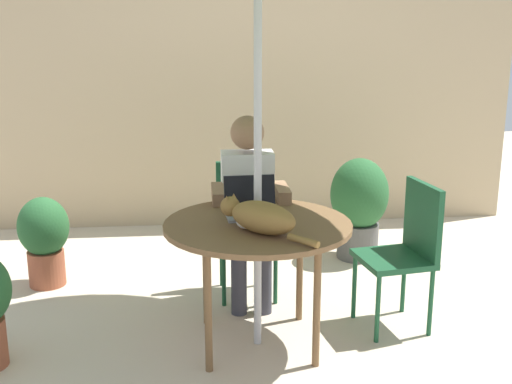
# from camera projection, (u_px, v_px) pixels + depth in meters

# --- Properties ---
(ground_plane) EXTENTS (14.00, 14.00, 0.00)m
(ground_plane) POSITION_uv_depth(u_px,v_px,m) (258.00, 343.00, 3.86)
(ground_plane) COLOR beige
(fence_back) EXTENTS (5.06, 0.08, 1.99)m
(fence_back) POSITION_uv_depth(u_px,v_px,m) (232.00, 115.00, 5.89)
(fence_back) COLOR tan
(fence_back) RESTS_ON ground
(patio_table) EXTENTS (1.05, 1.05, 0.74)m
(patio_table) POSITION_uv_depth(u_px,v_px,m) (258.00, 233.00, 3.68)
(patio_table) COLOR brown
(patio_table) RESTS_ON ground
(chair_occupied) EXTENTS (0.40, 0.40, 0.90)m
(chair_occupied) POSITION_uv_depth(u_px,v_px,m) (246.00, 217.00, 4.49)
(chair_occupied) COLOR #194C2D
(chair_occupied) RESTS_ON ground
(chair_empty) EXTENTS (0.46, 0.46, 0.90)m
(chair_empty) POSITION_uv_depth(u_px,v_px,m) (407.00, 244.00, 3.96)
(chair_empty) COLOR #194C2D
(chair_empty) RESTS_ON ground
(person_seated) EXTENTS (0.48, 0.48, 1.24)m
(person_seated) POSITION_uv_depth(u_px,v_px,m) (248.00, 199.00, 4.29)
(person_seated) COLOR white
(person_seated) RESTS_ON ground
(laptop) EXTENTS (0.32, 0.27, 0.21)m
(laptop) POSITION_uv_depth(u_px,v_px,m) (251.00, 203.00, 3.82)
(laptop) COLOR gray
(laptop) RESTS_ON patio_table
(cat) EXTENTS (0.48, 0.51, 0.17)m
(cat) POSITION_uv_depth(u_px,v_px,m) (259.00, 217.00, 3.49)
(cat) COLOR olive
(cat) RESTS_ON patio_table
(potted_plant_near_fence) EXTENTS (0.35, 0.35, 0.64)m
(potted_plant_near_fence) POSITION_uv_depth(u_px,v_px,m) (44.00, 237.00, 4.61)
(potted_plant_near_fence) COLOR #9E5138
(potted_plant_near_fence) RESTS_ON ground
(potted_plant_corner) EXTENTS (0.45, 0.45, 0.80)m
(potted_plant_corner) POSITION_uv_depth(u_px,v_px,m) (359.00, 203.00, 5.13)
(potted_plant_corner) COLOR #595654
(potted_plant_corner) RESTS_ON ground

